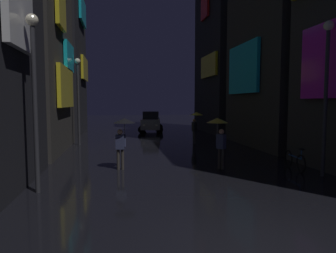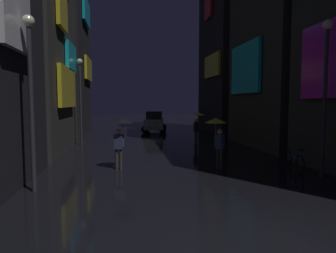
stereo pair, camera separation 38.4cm
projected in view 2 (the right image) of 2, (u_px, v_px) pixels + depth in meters
building_left_mid at (27, 34)px, 16.51m from camera, size 4.25×7.64×13.06m
building_right_far at (231, 13)px, 27.23m from camera, size 4.25×7.75×21.69m
pedestrian_midstreet_centre_black at (121, 129)px, 12.27m from camera, size 0.90×0.90×2.12m
pedestrian_foreground_right_yellow at (197, 119)px, 19.69m from camera, size 0.90×0.90×2.12m
pedestrian_near_crossing_yellow at (217, 129)px, 12.31m from camera, size 0.90×0.90×2.12m
bicycle_parked_at_storefront at (294, 161)px, 12.16m from camera, size 0.28×1.81×0.96m
car_distant at (154, 122)px, 28.14m from camera, size 2.64×4.32×1.92m
streetlamp_left_near at (31, 82)px, 9.01m from camera, size 0.36×0.36×5.35m
streetlamp_right_near at (325, 80)px, 10.80m from camera, size 0.36×0.36×5.71m
streetlamp_left_far at (80, 91)px, 19.23m from camera, size 0.36×0.36×5.55m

